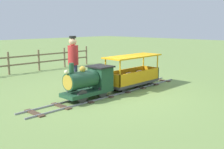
% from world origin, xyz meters
% --- Properties ---
extents(ground_plane, '(60.00, 60.00, 0.00)m').
position_xyz_m(ground_plane, '(0.00, 0.00, 0.00)').
color(ground_plane, '#75934C').
extents(track, '(0.66, 5.70, 0.04)m').
position_xyz_m(track, '(0.00, -0.05, 0.02)').
color(track, gray).
rests_on(track, ground_plane).
extents(locomotive, '(0.62, 1.45, 0.98)m').
position_xyz_m(locomotive, '(0.00, 0.83, 0.49)').
color(locomotive, '#1E472D').
rests_on(locomotive, ground_plane).
extents(passenger_car, '(0.72, 2.00, 0.97)m').
position_xyz_m(passenger_car, '(0.00, -0.95, 0.43)').
color(passenger_car, '#3F3F3F').
rests_on(passenger_car, ground_plane).
extents(conductor_person, '(0.30, 0.30, 1.62)m').
position_xyz_m(conductor_person, '(0.95, 0.59, 0.96)').
color(conductor_person, '#282D47').
rests_on(conductor_person, ground_plane).
extents(fence_section, '(0.08, 6.78, 0.90)m').
position_xyz_m(fence_section, '(4.99, -0.05, 0.48)').
color(fence_section, '#756047').
rests_on(fence_section, ground_plane).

